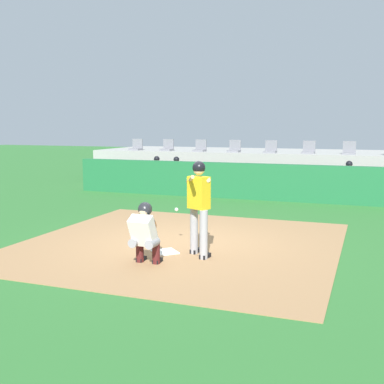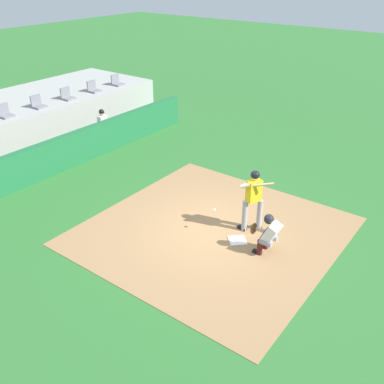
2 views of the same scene
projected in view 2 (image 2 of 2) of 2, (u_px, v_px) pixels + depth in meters
ground_plane at (212, 231)px, 11.98m from camera, size 80.00×80.00×0.00m
dirt_infield at (212, 231)px, 11.98m from camera, size 6.40×6.40×0.01m
home_plate at (237, 240)px, 11.55m from camera, size 0.62×0.62×0.02m
batter_at_plate at (253, 197)px, 11.55m from camera, size 0.58×0.88×1.80m
catcher_crouched at (267, 233)px, 10.83m from camera, size 0.48×1.93×1.13m
dugout_wall at (58, 155)px, 15.13m from camera, size 13.00×0.30×1.20m
dugout_bench at (42, 158)px, 15.83m from camera, size 11.80×0.44×0.45m
dugout_player_2 at (105, 125)px, 17.65m from camera, size 0.49×0.70×1.30m
stadium_seat_4 at (5, 113)px, 16.20m from camera, size 0.46×0.46×0.48m
stadium_seat_5 at (38, 104)px, 17.22m from camera, size 0.46×0.46×0.48m
stadium_seat_6 at (67, 96)px, 18.24m from camera, size 0.46×0.46×0.48m
stadium_seat_7 at (94, 89)px, 19.26m from camera, size 0.46×0.46×0.48m
stadium_seat_8 at (117, 82)px, 20.28m from camera, size 0.46×0.46×0.48m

